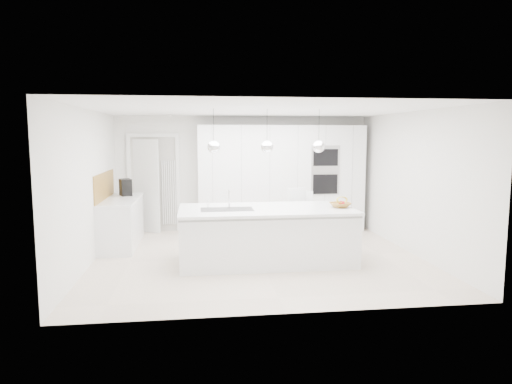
{
  "coord_description": "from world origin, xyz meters",
  "views": [
    {
      "loc": [
        -1.01,
        -7.54,
        2.07
      ],
      "look_at": [
        0.0,
        0.3,
        1.1
      ],
      "focal_mm": 32.0,
      "sensor_mm": 36.0,
      "label": 1
    }
  ],
  "objects": [
    {
      "name": "apple_b",
      "position": [
        1.35,
        -0.3,
        0.97
      ],
      "size": [
        0.07,
        0.07,
        0.07
      ],
      "primitive_type": "sphere",
      "color": "#B1131C",
      "rests_on": "fruit_bowl"
    },
    {
      "name": "wall_left",
      "position": [
        -2.75,
        0.0,
        1.25
      ],
      "size": [
        0.0,
        5.0,
        5.0
      ],
      "primitive_type": "plane",
      "rotation": [
        1.57,
        0.0,
        1.57
      ],
      "color": "white",
      "rests_on": "ground"
    },
    {
      "name": "hallway_door",
      "position": [
        -2.2,
        2.42,
        1.0
      ],
      "size": [
        0.76,
        0.38,
        2.0
      ],
      "primitive_type": "cube",
      "rotation": [
        0.0,
        0.0,
        -0.44
      ],
      "color": "white",
      "rests_on": "floor"
    },
    {
      "name": "bar_stool_right",
      "position": [
        0.98,
        0.65,
        0.52
      ],
      "size": [
        0.47,
        0.56,
        1.04
      ],
      "primitive_type": null,
      "rotation": [
        0.0,
        0.0,
        -0.31
      ],
      "color": "white",
      "rests_on": "floor"
    },
    {
      "name": "pendant_right",
      "position": [
        0.95,
        -0.3,
        1.9
      ],
      "size": [
        0.2,
        0.2,
        0.2
      ],
      "primitive_type": "sphere",
      "color": "white",
      "rests_on": "ceiling"
    },
    {
      "name": "island_worktop",
      "position": [
        0.1,
        -0.25,
        0.88
      ],
      "size": [
        2.84,
        1.4,
        0.04
      ],
      "primitive_type": "cube",
      "color": "white",
      "rests_on": "island_base"
    },
    {
      "name": "doorway_frame",
      "position": [
        -1.95,
        2.47,
        1.02
      ],
      "size": [
        1.11,
        0.08,
        2.13
      ],
      "primitive_type": null,
      "color": "white",
      "rests_on": "floor"
    },
    {
      "name": "island_tap",
      "position": [
        -0.5,
        -0.1,
        1.05
      ],
      "size": [
        0.02,
        0.02,
        0.3
      ],
      "primitive_type": "cylinder",
      "color": "white",
      "rests_on": "island_worktop"
    },
    {
      "name": "wall_back",
      "position": [
        0.0,
        2.5,
        1.25
      ],
      "size": [
        5.5,
        0.0,
        5.5
      ],
      "primitive_type": "plane",
      "rotation": [
        1.57,
        0.0,
        0.0
      ],
      "color": "white",
      "rests_on": "ground"
    },
    {
      "name": "island_sink",
      "position": [
        -0.55,
        -0.3,
        0.82
      ],
      "size": [
        0.84,
        0.44,
        0.18
      ],
      "primitive_type": null,
      "color": "#3F3F42",
      "rests_on": "island_worktop"
    },
    {
      "name": "pendant_mid",
      "position": [
        0.1,
        -0.3,
        1.9
      ],
      "size": [
        0.2,
        0.2,
        0.2
      ],
      "primitive_type": "sphere",
      "color": "white",
      "rests_on": "ceiling"
    },
    {
      "name": "left_base_cabinets",
      "position": [
        -2.45,
        1.2,
        0.43
      ],
      "size": [
        0.6,
        1.8,
        0.86
      ],
      "primitive_type": "cube",
      "color": "white",
      "rests_on": "floor"
    },
    {
      "name": "radiator",
      "position": [
        -1.63,
        2.46,
        0.85
      ],
      "size": [
        0.32,
        0.04,
        1.4
      ],
      "primitive_type": null,
      "color": "white",
      "rests_on": "floor"
    },
    {
      "name": "fruit_bowl",
      "position": [
        1.32,
        -0.34,
        0.94
      ],
      "size": [
        0.39,
        0.39,
        0.08
      ],
      "primitive_type": "imported",
      "rotation": [
        0.0,
        0.0,
        0.19
      ],
      "color": "#A87B36",
      "rests_on": "island_worktop"
    },
    {
      "name": "tall_cabinets",
      "position": [
        0.8,
        2.2,
        1.15
      ],
      "size": [
        3.6,
        0.6,
        2.3
      ],
      "primitive_type": "cube",
      "color": "white",
      "rests_on": "floor"
    },
    {
      "name": "apple_a",
      "position": [
        1.37,
        -0.33,
        0.97
      ],
      "size": [
        0.07,
        0.07,
        0.07
      ],
      "primitive_type": "sphere",
      "color": "#B1131C",
      "rests_on": "fruit_bowl"
    },
    {
      "name": "pendant_left",
      "position": [
        -0.75,
        -0.3,
        1.9
      ],
      "size": [
        0.2,
        0.2,
        0.2
      ],
      "primitive_type": "sphere",
      "color": "white",
      "rests_on": "ceiling"
    },
    {
      "name": "oak_backsplash",
      "position": [
        -2.74,
        1.2,
        1.15
      ],
      "size": [
        0.02,
        1.8,
        0.5
      ],
      "primitive_type": "cube",
      "color": "#A87B36",
      "rests_on": "wall_left"
    },
    {
      "name": "oven_stack",
      "position": [
        1.7,
        1.89,
        1.35
      ],
      "size": [
        0.62,
        0.04,
        1.05
      ],
      "primitive_type": null,
      "color": "#A5A5A8",
      "rests_on": "tall_cabinets"
    },
    {
      "name": "island_base",
      "position": [
        0.1,
        -0.3,
        0.43
      ],
      "size": [
        2.8,
        1.2,
        0.86
      ],
      "primitive_type": "cube",
      "color": "white",
      "rests_on": "floor"
    },
    {
      "name": "floor",
      "position": [
        0.0,
        0.0,
        0.0
      ],
      "size": [
        5.5,
        5.5,
        0.0
      ],
      "primitive_type": "plane",
      "color": "beige",
      "rests_on": "ground"
    },
    {
      "name": "bar_stool_left",
      "position": [
        0.81,
        0.57,
        0.55
      ],
      "size": [
        0.49,
        0.59,
        1.1
      ],
      "primitive_type": null,
      "rotation": [
        0.0,
        0.0,
        0.29
      ],
      "color": "white",
      "rests_on": "floor"
    },
    {
      "name": "banana_bunch",
      "position": [
        1.36,
        -0.32,
        1.02
      ],
      "size": [
        0.25,
        0.18,
        0.23
      ],
      "primitive_type": "torus",
      "rotation": [
        1.22,
        0.0,
        0.35
      ],
      "color": "gold",
      "rests_on": "fruit_bowl"
    },
    {
      "name": "ceiling",
      "position": [
        0.0,
        0.0,
        2.5
      ],
      "size": [
        5.5,
        5.5,
        0.0
      ],
      "primitive_type": "plane",
      "rotation": [
        3.14,
        0.0,
        0.0
      ],
      "color": "white",
      "rests_on": "wall_back"
    },
    {
      "name": "espresso_machine",
      "position": [
        -2.43,
        1.68,
        1.06
      ],
      "size": [
        0.29,
        0.36,
        0.33
      ],
      "primitive_type": "cube",
      "rotation": [
        0.0,
        0.0,
        0.35
      ],
      "color": "black",
      "rests_on": "left_worktop"
    },
    {
      "name": "apple_c",
      "position": [
        1.36,
        -0.32,
        0.96
      ],
      "size": [
        0.07,
        0.07,
        0.07
      ],
      "primitive_type": "sphere",
      "color": "#B1131C",
      "rests_on": "fruit_bowl"
    },
    {
      "name": "left_worktop",
      "position": [
        -2.45,
        1.2,
        0.88
      ],
      "size": [
        0.62,
        1.82,
        0.04
      ],
      "primitive_type": "cube",
      "color": "white",
      "rests_on": "left_base_cabinets"
    }
  ]
}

